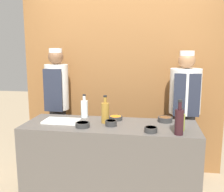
# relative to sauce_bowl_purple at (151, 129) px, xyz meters

# --- Properties ---
(cabinet_wall) EXTENTS (2.74, 0.18, 2.40)m
(cabinet_wall) POSITION_rel_sauce_bowl_purple_xyz_m (-0.43, 1.19, 0.28)
(cabinet_wall) COLOR brown
(cabinet_wall) RESTS_ON ground_plane
(counter) EXTENTS (1.82, 0.63, 0.90)m
(counter) POSITION_rel_sauce_bowl_purple_xyz_m (-0.43, 0.20, -0.48)
(counter) COLOR #514C47
(counter) RESTS_ON ground_plane
(sauce_bowl_purple) EXTENTS (0.12, 0.12, 0.05)m
(sauce_bowl_purple) POSITION_rel_sauce_bowl_purple_xyz_m (0.00, 0.00, 0.00)
(sauce_bowl_purple) COLOR #2D2D2D
(sauce_bowl_purple) RESTS_ON counter
(sauce_bowl_orange) EXTENTS (0.15, 0.15, 0.04)m
(sauce_bowl_orange) POSITION_rel_sauce_bowl_purple_xyz_m (-0.40, 0.38, -0.00)
(sauce_bowl_orange) COLOR #2D2D2D
(sauce_bowl_orange) RESTS_ON counter
(sauce_bowl_brown) EXTENTS (0.16, 0.16, 0.05)m
(sauce_bowl_brown) POSITION_rel_sauce_bowl_purple_xyz_m (0.15, 0.39, 0.00)
(sauce_bowl_brown) COLOR #2D2D2D
(sauce_bowl_brown) RESTS_ON counter
(sauce_bowl_red) EXTENTS (0.15, 0.15, 0.05)m
(sauce_bowl_red) POSITION_rel_sauce_bowl_purple_xyz_m (-0.68, 0.05, -0.00)
(sauce_bowl_red) COLOR #2D2D2D
(sauce_bowl_red) RESTS_ON counter
(sauce_bowl_white) EXTENTS (0.12, 0.12, 0.06)m
(sauce_bowl_white) POSITION_rel_sauce_bowl_purple_xyz_m (-0.41, 0.15, 0.00)
(sauce_bowl_white) COLOR #2D2D2D
(sauce_bowl_white) RESTS_ON counter
(cutting_board) EXTENTS (0.38, 0.23, 0.02)m
(cutting_board) POSITION_rel_sauce_bowl_purple_xyz_m (-0.96, 0.21, -0.02)
(cutting_board) COLOR white
(cutting_board) RESTS_ON counter
(bottle_wine) EXTENTS (0.08, 0.08, 0.33)m
(bottle_wine) POSITION_rel_sauce_bowl_purple_xyz_m (0.26, -0.03, 0.10)
(bottle_wine) COLOR black
(bottle_wine) RESTS_ON counter
(bottle_clear) EXTENTS (0.08, 0.08, 0.27)m
(bottle_clear) POSITION_rel_sauce_bowl_purple_xyz_m (-0.77, 0.43, 0.08)
(bottle_clear) COLOR silver
(bottle_clear) RESTS_ON counter
(bottle_vinegar) EXTENTS (0.08, 0.08, 0.30)m
(bottle_vinegar) POSITION_rel_sauce_bowl_purple_xyz_m (-0.49, 0.25, 0.09)
(bottle_vinegar) COLOR olive
(bottle_vinegar) RESTS_ON counter
(bottle_oil) EXTENTS (0.08, 0.08, 0.23)m
(bottle_oil) POSITION_rel_sauce_bowl_purple_xyz_m (0.28, 0.11, 0.06)
(bottle_oil) COLOR olive
(bottle_oil) RESTS_ON counter
(chef_left) EXTENTS (0.31, 0.31, 1.69)m
(chef_left) POSITION_rel_sauce_bowl_purple_xyz_m (-1.25, 0.85, 0.01)
(chef_left) COLOR #28282D
(chef_left) RESTS_ON ground_plane
(chef_right) EXTENTS (0.38, 0.38, 1.66)m
(chef_right) POSITION_rel_sauce_bowl_purple_xyz_m (0.40, 0.85, -0.03)
(chef_right) COLOR #28282D
(chef_right) RESTS_ON ground_plane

